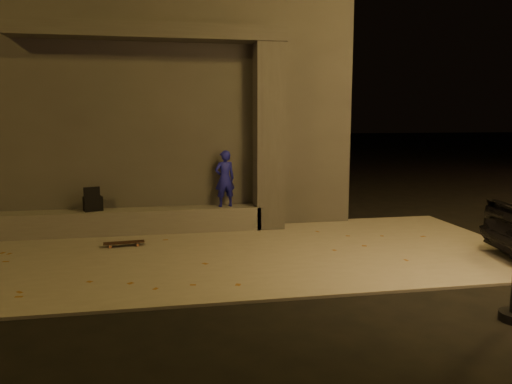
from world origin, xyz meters
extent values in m
plane|color=black|center=(0.00, 0.00, 0.00)|extent=(120.00, 120.00, 0.00)
cube|color=slate|center=(0.00, 2.00, 0.02)|extent=(11.00, 4.40, 0.04)
cube|color=#3C3A36|center=(-1.00, 6.50, 2.60)|extent=(9.00, 5.00, 5.20)
cube|color=#595650|center=(-1.50, 3.75, 0.27)|extent=(6.00, 0.55, 0.45)
cube|color=#3C3A36|center=(1.70, 3.75, 1.84)|extent=(0.55, 0.55, 3.60)
cube|color=#3C3A36|center=(-0.50, 3.80, 3.78)|extent=(5.00, 0.70, 0.28)
imported|color=navy|center=(0.83, 3.75, 1.04)|extent=(0.44, 0.33, 1.11)
cube|color=black|center=(-1.67, 3.75, 0.63)|extent=(0.38, 0.31, 0.27)
cube|color=black|center=(-1.67, 3.75, 0.86)|extent=(0.29, 0.14, 0.19)
cube|color=black|center=(-1.05, 2.71, 0.11)|extent=(0.69, 0.24, 0.01)
cylinder|color=#B36C47|center=(-0.83, 2.80, 0.06)|extent=(0.05, 0.03, 0.05)
cylinder|color=#B36C47|center=(-0.82, 2.67, 0.06)|extent=(0.05, 0.03, 0.05)
cylinder|color=#B36C47|center=(-1.29, 2.76, 0.06)|extent=(0.05, 0.03, 0.05)
cylinder|color=#B36C47|center=(-1.27, 2.63, 0.06)|extent=(0.05, 0.03, 0.05)
cube|color=#99999E|center=(-0.83, 2.73, 0.09)|extent=(0.06, 0.14, 0.01)
cube|color=#99999E|center=(-1.28, 2.69, 0.09)|extent=(0.06, 0.14, 0.01)
camera|label=1|loc=(-0.38, -5.88, 2.24)|focal=35.00mm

